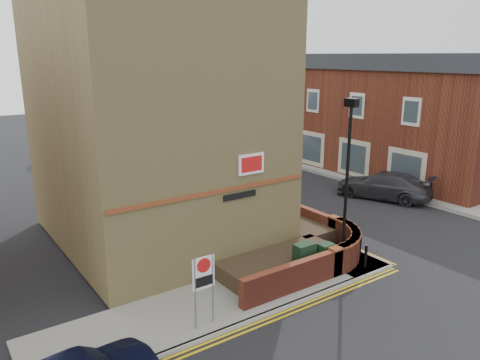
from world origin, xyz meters
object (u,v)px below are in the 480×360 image
zone_sign (204,278)px  silver_car_near (242,176)px  utility_cabinet_large (304,259)px  lamppost (347,182)px

zone_sign → silver_car_near: 15.54m
utility_cabinet_large → silver_car_near: (5.11, 11.21, -0.03)m
lamppost → utility_cabinet_large: (-1.90, 0.10, -2.62)m
utility_cabinet_large → zone_sign: zone_sign is taller
lamppost → zone_sign: size_ratio=2.86×
lamppost → silver_car_near: 12.06m
zone_sign → lamppost: bearing=6.1°
lamppost → silver_car_near: bearing=74.1°
zone_sign → silver_car_near: size_ratio=0.52×
lamppost → utility_cabinet_large: 3.24m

